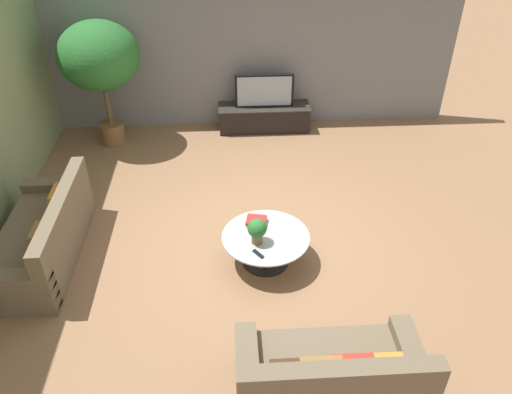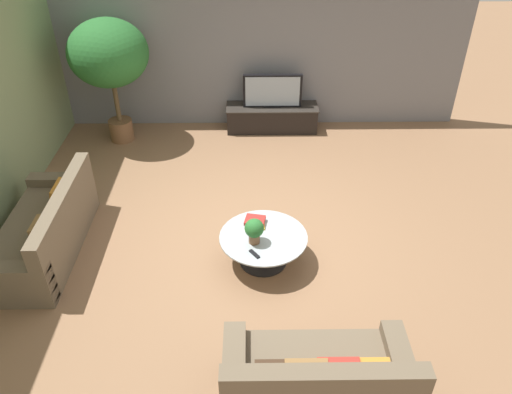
% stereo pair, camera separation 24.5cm
% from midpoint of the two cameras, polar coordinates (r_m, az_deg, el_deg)
% --- Properties ---
extents(ground_plane, '(24.00, 24.00, 0.00)m').
position_cam_midpoint_polar(ground_plane, '(6.55, -1.77, -4.09)').
color(ground_plane, '#8C6647').
extents(back_wall_stone, '(7.40, 0.12, 3.00)m').
position_cam_midpoint_polar(back_wall_stone, '(8.75, -2.73, 17.46)').
color(back_wall_stone, slate).
rests_on(back_wall_stone, ground).
extents(media_console, '(1.60, 0.50, 0.44)m').
position_cam_midpoint_polar(media_console, '(8.94, 0.12, 9.12)').
color(media_console, black).
rests_on(media_console, ground).
extents(television, '(1.01, 0.13, 0.58)m').
position_cam_midpoint_polar(television, '(8.73, 0.13, 12.03)').
color(television, black).
rests_on(television, media_console).
extents(coffee_table, '(1.04, 1.04, 0.39)m').
position_cam_midpoint_polar(coffee_table, '(5.95, -0.07, -5.36)').
color(coffee_table, black).
rests_on(coffee_table, ground).
extents(couch_by_wall, '(0.84, 1.97, 0.84)m').
position_cam_midpoint_polar(couch_by_wall, '(6.58, -24.11, -4.40)').
color(couch_by_wall, brown).
rests_on(couch_by_wall, ground).
extents(couch_near_entry, '(1.65, 0.84, 0.84)m').
position_cam_midpoint_polar(couch_near_entry, '(4.71, 6.90, -19.94)').
color(couch_near_entry, brown).
rests_on(couch_near_entry, ground).
extents(potted_palm_tall, '(1.26, 1.26, 2.04)m').
position_cam_midpoint_polar(potted_palm_tall, '(8.39, -18.32, 14.81)').
color(potted_palm_tall, brown).
rests_on(potted_palm_tall, ground).
extents(potted_plant_tabletop, '(0.22, 0.22, 0.32)m').
position_cam_midpoint_polar(potted_plant_tabletop, '(5.68, -1.11, -3.77)').
color(potted_plant_tabletop, brown).
rests_on(potted_plant_tabletop, coffee_table).
extents(book_stack, '(0.27, 0.26, 0.07)m').
position_cam_midpoint_polar(book_stack, '(6.04, -1.12, -2.85)').
color(book_stack, gold).
rests_on(book_stack, coffee_table).
extents(remote_black, '(0.13, 0.15, 0.02)m').
position_cam_midpoint_polar(remote_black, '(5.63, -1.00, -6.54)').
color(remote_black, black).
rests_on(remote_black, coffee_table).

